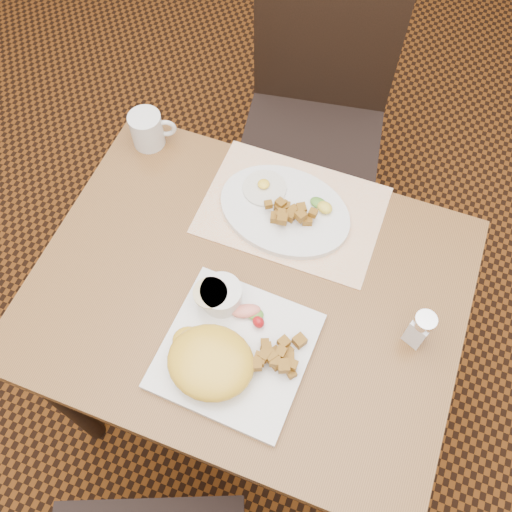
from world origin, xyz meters
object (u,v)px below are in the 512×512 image
object	(u,v)px
chair_far	(316,110)
salt_shaker	(420,329)
plate_oval	(285,211)
table	(248,309)
coffee_mug	(148,130)
plate_square	(236,351)

from	to	relation	value
chair_far	salt_shaker	bearing A→B (deg)	110.90
plate_oval	table	bearing A→B (deg)	-92.75
plate_oval	salt_shaker	xyz separation A→B (m)	(0.34, -0.19, 0.04)
plate_oval	salt_shaker	size ratio (longest dim) A/B	3.05
coffee_mug	plate_square	bearing A→B (deg)	-47.15
plate_square	coffee_mug	bearing A→B (deg)	132.85
salt_shaker	coffee_mug	distance (m)	0.77
plate_oval	coffee_mug	world-z (taller)	coffee_mug
plate_square	coffee_mug	world-z (taller)	coffee_mug
table	plate_square	xyz separation A→B (m)	(0.03, -0.14, 0.12)
table	chair_far	size ratio (longest dim) A/B	0.93
coffee_mug	salt_shaker	bearing A→B (deg)	-20.57
plate_square	salt_shaker	distance (m)	0.36
coffee_mug	plate_oval	bearing A→B (deg)	-12.05
table	plate_square	world-z (taller)	plate_square
table	salt_shaker	distance (m)	0.39
table	plate_oval	distance (m)	0.24
table	plate_oval	bearing A→B (deg)	87.25
chair_far	plate_square	bearing A→B (deg)	86.49
chair_far	coffee_mug	distance (m)	0.59
plate_oval	coffee_mug	size ratio (longest dim) A/B	2.87
plate_square	salt_shaker	size ratio (longest dim) A/B	2.80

